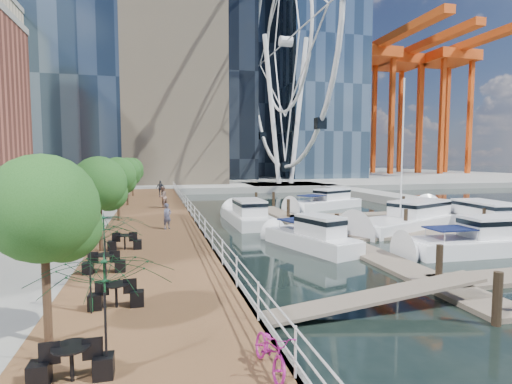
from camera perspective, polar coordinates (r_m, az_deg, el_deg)
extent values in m
plane|color=black|center=(19.38, 13.70, -11.78)|extent=(520.00, 520.00, 0.00)
cube|color=brown|center=(31.77, -14.49, -4.40)|extent=(6.00, 60.00, 1.00)
cube|color=#595954|center=(31.89, -9.08, -4.27)|extent=(0.25, 60.00, 1.00)
cube|color=gray|center=(118.81, -10.03, 2.29)|extent=(200.00, 114.00, 1.00)
cube|color=gray|center=(46.67, 23.96, -1.77)|extent=(4.00, 60.00, 1.00)
cube|color=gray|center=(72.25, 4.16, 0.80)|extent=(14.00, 12.00, 1.00)
cube|color=#6D6051|center=(29.39, 9.72, -5.84)|extent=(2.00, 32.00, 0.20)
cube|color=#6D6051|center=(30.66, 21.62, -5.67)|extent=(12.00, 2.00, 0.20)
cube|color=#6D6051|center=(39.09, 13.00, -3.26)|extent=(12.00, 2.00, 0.20)
cylinder|color=white|center=(71.84, 2.29, 11.57)|extent=(0.80, 0.80, 26.00)
cylinder|color=white|center=(73.41, 6.11, 11.40)|extent=(0.80, 0.80, 26.00)
torus|color=white|center=(74.95, 4.28, 20.64)|extent=(0.70, 44.70, 44.70)
cylinder|color=#3F2B1C|center=(11.19, -27.71, -12.81)|extent=(0.20, 0.20, 2.40)
sphere|color=#265B1E|center=(10.76, -28.15, -2.06)|extent=(2.60, 2.60, 2.60)
cylinder|color=#3F2B1C|center=(20.80, -21.32, -4.62)|extent=(0.20, 0.20, 2.40)
sphere|color=#265B1E|center=(20.58, -21.50, 1.16)|extent=(2.60, 2.60, 2.60)
cylinder|color=#3F2B1C|center=(30.66, -19.05, -1.63)|extent=(0.20, 0.20, 2.40)
sphere|color=#265B1E|center=(30.51, -19.16, 2.29)|extent=(2.60, 2.60, 2.60)
cylinder|color=#3F2B1C|center=(40.59, -17.90, -0.10)|extent=(0.20, 0.20, 2.40)
sphere|color=#265B1E|center=(40.48, -17.97, 2.87)|extent=(2.60, 2.60, 2.60)
cylinder|color=#3F2B1C|center=(50.55, -17.19, 0.83)|extent=(0.20, 0.20, 2.40)
sphere|color=#265B1E|center=(50.46, -17.25, 3.21)|extent=(2.60, 2.60, 2.60)
imported|color=#98166C|center=(9.05, 2.17, -21.60)|extent=(0.71, 1.77, 0.91)
imported|color=#4E5068|center=(26.14, -12.57, -3.39)|extent=(0.71, 0.66, 1.64)
imported|color=#8D6D61|center=(37.64, -13.20, -0.68)|extent=(1.19, 1.21, 1.97)
imported|color=#383C46|center=(49.61, -13.47, 0.53)|extent=(1.15, 0.67, 1.85)
imported|color=#0E361B|center=(8.96, -20.73, -16.37)|extent=(2.85, 2.90, 2.58)
imported|color=#0E361B|center=(12.61, -22.65, -9.98)|extent=(3.04, 3.10, 2.69)
imported|color=#103D26|center=(14.49, -20.73, -8.04)|extent=(3.73, 3.76, 2.68)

